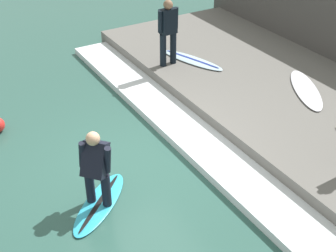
% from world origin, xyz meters
% --- Properties ---
extents(ground_plane, '(28.00, 28.00, 0.00)m').
position_xyz_m(ground_plane, '(0.00, 0.00, 0.00)').
color(ground_plane, '#2D564C').
extents(concrete_ledge, '(4.40, 12.01, 0.39)m').
position_xyz_m(concrete_ledge, '(4.13, 0.00, 0.20)').
color(concrete_ledge, '#66635E').
rests_on(concrete_ledge, ground_plane).
extents(wave_foam_crest, '(0.99, 11.41, 0.16)m').
position_xyz_m(wave_foam_crest, '(1.44, 0.00, 0.08)').
color(wave_foam_crest, silver).
rests_on(wave_foam_crest, ground_plane).
extents(surfboard_riding, '(1.64, 1.53, 0.07)m').
position_xyz_m(surfboard_riding, '(-1.08, -0.65, 0.03)').
color(surfboard_riding, '#2DADD1').
rests_on(surfboard_riding, ground_plane).
extents(surfer_riding, '(0.60, 0.60, 1.46)m').
position_xyz_m(surfer_riding, '(-1.08, -0.65, 0.87)').
color(surfer_riding, black).
rests_on(surfer_riding, surfboard_riding).
extents(surfer_waiting_near, '(0.58, 0.29, 1.70)m').
position_xyz_m(surfer_waiting_near, '(2.49, 2.97, 1.35)').
color(surfer_waiting_near, black).
rests_on(surfer_waiting_near, concrete_ledge).
extents(surfboard_waiting_near, '(1.04, 1.96, 0.07)m').
position_xyz_m(surfboard_waiting_near, '(3.13, 2.80, 0.42)').
color(surfboard_waiting_near, silver).
rests_on(surfboard_waiting_near, concrete_ledge).
extents(surfboard_spare, '(1.48, 2.01, 0.06)m').
position_xyz_m(surfboard_spare, '(4.52, 0.08, 0.42)').
color(surfboard_spare, silver).
rests_on(surfboard_spare, concrete_ledge).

